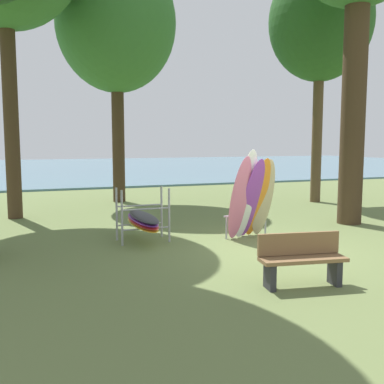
% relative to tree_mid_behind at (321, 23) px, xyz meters
% --- Properties ---
extents(ground_plane, '(80.00, 80.00, 0.00)m').
position_rel_tree_mid_behind_xyz_m(ground_plane, '(-5.59, -6.04, -6.68)').
color(ground_plane, olive).
extents(lake_water, '(80.00, 36.00, 0.10)m').
position_rel_tree_mid_behind_xyz_m(lake_water, '(-5.59, 25.52, -6.63)').
color(lake_water, slate).
rests_on(lake_water, ground).
extents(tree_mid_behind, '(3.80, 3.80, 8.91)m').
position_rel_tree_mid_behind_xyz_m(tree_mid_behind, '(0.00, 0.00, 0.00)').
color(tree_mid_behind, brown).
rests_on(tree_mid_behind, ground).
extents(tree_far_right_back, '(4.43, 4.43, 9.23)m').
position_rel_tree_mid_behind_xyz_m(tree_far_right_back, '(-7.05, 2.73, -0.04)').
color(tree_far_right_back, '#42301E').
rests_on(tree_far_right_back, ground).
extents(leaning_board_pile, '(1.34, 0.87, 2.15)m').
position_rel_tree_mid_behind_xyz_m(leaning_board_pile, '(-5.45, -4.97, -5.69)').
color(leaning_board_pile, pink).
rests_on(leaning_board_pile, ground).
extents(board_storage_rack, '(1.15, 2.11, 1.25)m').
position_rel_tree_mid_behind_xyz_m(board_storage_rack, '(-7.94, -4.30, -6.18)').
color(board_storage_rack, '#9EA0A5').
rests_on(board_storage_rack, ground).
extents(park_bench, '(1.45, 0.63, 0.85)m').
position_rel_tree_mid_behind_xyz_m(park_bench, '(-6.37, -8.38, -6.23)').
color(park_bench, '#2D2D33').
rests_on(park_bench, ground).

